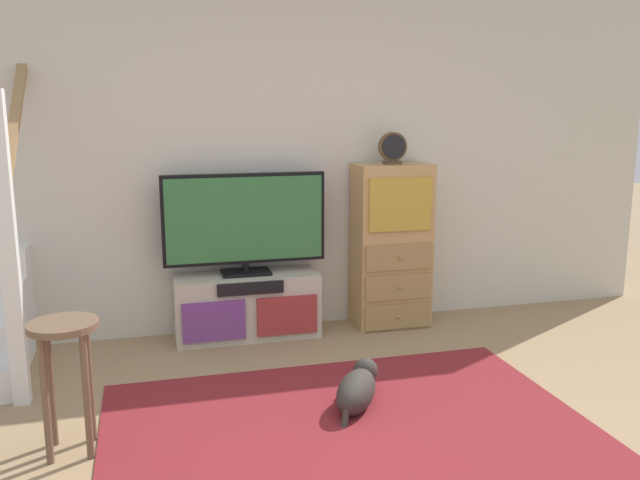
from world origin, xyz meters
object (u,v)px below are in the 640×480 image
object	(u,v)px
bar_stool_near	(65,355)
dog	(357,388)
side_cabinet	(391,246)
desk_clock	(393,148)
media_console	(247,306)
television	(245,221)

from	to	relation	value
bar_stool_near	dog	size ratio (longest dim) A/B	1.40
side_cabinet	desk_clock	distance (m)	0.76
media_console	bar_stool_near	size ratio (longest dim) A/B	1.56
television	desk_clock	world-z (taller)	desk_clock
dog	media_console	bearing A→B (deg)	107.40
television	bar_stool_near	bearing A→B (deg)	-127.02
desk_clock	dog	size ratio (longest dim) A/B	0.49
bar_stool_near	dog	xyz separation A→B (m)	(1.54, 0.10, -0.39)
television	dog	world-z (taller)	television
television	dog	distance (m)	1.63
dog	desk_clock	bearing A→B (deg)	62.38
media_console	bar_stool_near	bearing A→B (deg)	-127.46
side_cabinet	dog	distance (m)	1.63
desk_clock	bar_stool_near	world-z (taller)	desk_clock
television	side_cabinet	bearing A→B (deg)	-0.68
bar_stool_near	dog	world-z (taller)	bar_stool_near
television	bar_stool_near	size ratio (longest dim) A/B	1.75
side_cabinet	dog	size ratio (longest dim) A/B	2.61
bar_stool_near	television	bearing A→B (deg)	52.98
side_cabinet	bar_stool_near	world-z (taller)	side_cabinet
side_cabinet	bar_stool_near	size ratio (longest dim) A/B	1.87
television	bar_stool_near	world-z (taller)	television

